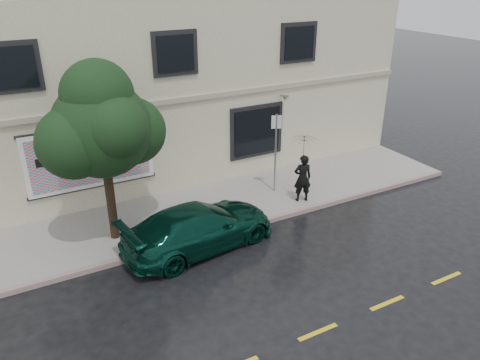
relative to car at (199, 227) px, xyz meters
name	(u,v)px	position (x,y,z in m)	size (l,w,h in m)	color
ground	(246,258)	(0.96, -1.20, -0.70)	(90.00, 90.00, 0.00)	black
sidewalk	(201,210)	(0.96, 2.05, -0.62)	(20.00, 3.50, 0.15)	#9F9B96
curb	(223,233)	(0.96, 0.30, -0.62)	(20.00, 0.18, 0.16)	gray
road_marking	(318,332)	(0.96, -4.70, -0.69)	(19.00, 0.12, 0.01)	gold
building	(143,80)	(0.96, 7.80, 2.80)	(20.00, 8.12, 7.00)	beige
billboard	(91,158)	(-2.24, 3.72, 1.36)	(4.30, 0.16, 2.20)	white
car	(199,227)	(0.00, 0.00, 0.00)	(2.11, 4.78, 1.39)	#083428
pedestrian	(303,178)	(4.39, 0.87, 0.33)	(0.64, 0.42, 1.75)	black
umbrella	(305,144)	(4.39, 0.87, 1.60)	(1.07, 1.07, 0.79)	black
street_tree	(102,129)	(-2.18, 1.58, 2.98)	(2.81, 2.81, 4.95)	#312416
sign_pole	(276,147)	(3.94, 2.00, 1.21)	(0.35, 0.15, 2.98)	gray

